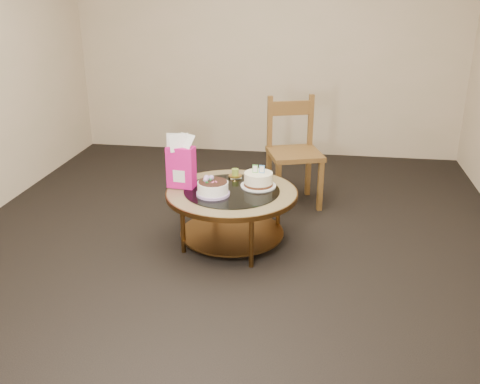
# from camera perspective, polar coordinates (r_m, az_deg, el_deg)

# --- Properties ---
(ground) EXTENTS (5.00, 5.00, 0.00)m
(ground) POSITION_cam_1_polar(r_m,az_deg,el_deg) (4.30, -0.85, -5.50)
(ground) COLOR black
(ground) RESTS_ON ground
(room_walls) EXTENTS (4.52, 5.02, 2.61)m
(room_walls) POSITION_cam_1_polar(r_m,az_deg,el_deg) (3.85, -0.98, 15.38)
(room_walls) COLOR beige
(room_walls) RESTS_ON ground
(coffee_table) EXTENTS (1.02, 1.02, 0.46)m
(coffee_table) POSITION_cam_1_polar(r_m,az_deg,el_deg) (4.14, -0.88, -0.84)
(coffee_table) COLOR brown
(coffee_table) RESTS_ON ground
(decorated_cake) EXTENTS (0.25, 0.25, 0.15)m
(decorated_cake) POSITION_cam_1_polar(r_m,az_deg,el_deg) (4.01, -2.92, 0.34)
(decorated_cake) COLOR #AA8BC4
(decorated_cake) RESTS_ON coffee_table
(cream_cake) EXTENTS (0.28, 0.28, 0.18)m
(cream_cake) POSITION_cam_1_polar(r_m,az_deg,el_deg) (4.17, 1.98, 1.31)
(cream_cake) COLOR white
(cream_cake) RESTS_ON coffee_table
(gift_bag) EXTENTS (0.22, 0.17, 0.42)m
(gift_bag) POSITION_cam_1_polar(r_m,az_deg,el_deg) (4.14, -6.31, 3.26)
(gift_bag) COLOR #ED168D
(gift_bag) RESTS_ON coffee_table
(pillar_candle) EXTENTS (0.12, 0.12, 0.08)m
(pillar_candle) POSITION_cam_1_polar(r_m,az_deg,el_deg) (4.38, -0.51, 1.90)
(pillar_candle) COLOR #EDD261
(pillar_candle) RESTS_ON coffee_table
(dining_chair) EXTENTS (0.58, 0.58, 0.99)m
(dining_chair) POSITION_cam_1_polar(r_m,az_deg,el_deg) (4.95, 5.74, 4.35)
(dining_chair) COLOR brown
(dining_chair) RESTS_ON ground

